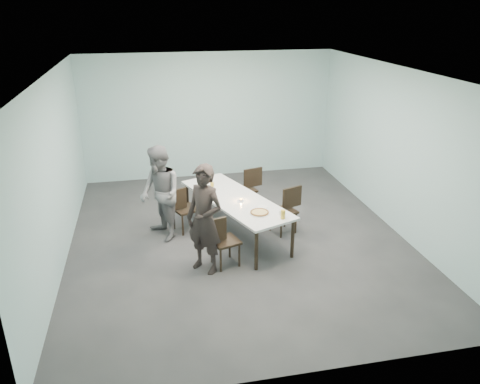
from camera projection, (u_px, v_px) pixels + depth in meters
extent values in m
plane|color=#333335|center=(238.00, 238.00, 8.65)|extent=(7.00, 7.00, 0.00)
cube|color=#A4CBCE|center=(209.00, 116.00, 11.26)|extent=(6.00, 0.02, 3.00)
cube|color=#A4CBCE|center=(303.00, 263.00, 4.91)|extent=(6.00, 0.02, 3.00)
cube|color=#A4CBCE|center=(55.00, 173.00, 7.52)|extent=(0.02, 7.00, 3.00)
cube|color=#A4CBCE|center=(396.00, 150.00, 8.65)|extent=(0.02, 7.00, 3.00)
cube|color=white|center=(237.00, 72.00, 7.52)|extent=(6.00, 7.00, 0.02)
cube|color=white|center=(235.00, 199.00, 8.49)|extent=(1.78, 2.75, 0.04)
cylinder|color=black|center=(256.00, 250.00, 7.49)|extent=(0.06, 0.06, 0.71)
cylinder|color=black|center=(187.00, 200.00, 9.39)|extent=(0.06, 0.06, 0.71)
cylinder|color=black|center=(293.00, 239.00, 7.86)|extent=(0.06, 0.06, 0.71)
cylinder|color=black|center=(219.00, 193.00, 9.76)|extent=(0.06, 0.06, 0.71)
cube|color=black|center=(225.00, 241.00, 7.62)|extent=(0.53, 0.53, 0.04)
cube|color=black|center=(214.00, 231.00, 7.45)|extent=(0.41, 0.16, 0.40)
cylinder|color=black|center=(221.00, 260.00, 7.49)|extent=(0.04, 0.04, 0.41)
cylinder|color=black|center=(212.00, 251.00, 7.77)|extent=(0.04, 0.04, 0.41)
cylinder|color=black|center=(239.00, 255.00, 7.64)|extent=(0.04, 0.04, 0.41)
cylinder|color=black|center=(230.00, 246.00, 7.92)|extent=(0.04, 0.04, 0.41)
cube|color=black|center=(186.00, 209.00, 8.80)|extent=(0.55, 0.55, 0.04)
cube|color=black|center=(176.00, 200.00, 8.61)|extent=(0.40, 0.21, 0.40)
cylinder|color=black|center=(183.00, 225.00, 8.67)|extent=(0.04, 0.04, 0.41)
cylinder|color=black|center=(174.00, 219.00, 8.92)|extent=(0.04, 0.04, 0.41)
cylinder|color=black|center=(198.00, 221.00, 8.85)|extent=(0.04, 0.04, 0.41)
cylinder|color=black|center=(190.00, 215.00, 9.11)|extent=(0.04, 0.04, 0.41)
cube|color=black|center=(283.00, 211.00, 8.72)|extent=(0.54, 0.54, 0.04)
cube|color=black|center=(292.00, 197.00, 8.72)|extent=(0.41, 0.18, 0.40)
cylinder|color=black|center=(285.00, 217.00, 9.02)|extent=(0.04, 0.04, 0.41)
cylinder|color=black|center=(296.00, 223.00, 8.75)|extent=(0.04, 0.04, 0.41)
cylinder|color=black|center=(270.00, 221.00, 8.85)|extent=(0.04, 0.04, 0.41)
cylinder|color=black|center=(281.00, 228.00, 8.58)|extent=(0.04, 0.04, 0.41)
cube|color=black|center=(245.00, 190.00, 9.71)|extent=(0.51, 0.51, 0.04)
cube|color=black|center=(253.00, 177.00, 9.70)|extent=(0.42, 0.15, 0.40)
cylinder|color=black|center=(248.00, 195.00, 10.01)|extent=(0.04, 0.04, 0.41)
cylinder|color=black|center=(256.00, 201.00, 9.73)|extent=(0.04, 0.04, 0.41)
cylinder|color=black|center=(234.00, 198.00, 9.87)|extent=(0.04, 0.04, 0.41)
cylinder|color=black|center=(241.00, 204.00, 9.59)|extent=(0.04, 0.04, 0.41)
imported|color=black|center=(205.00, 219.00, 7.31)|extent=(0.76, 0.76, 1.79)
imported|color=slate|center=(160.00, 194.00, 8.35)|extent=(0.93, 1.03, 1.74)
cylinder|color=white|center=(260.00, 213.00, 7.85)|extent=(0.34, 0.34, 0.01)
cylinder|color=#F5D58B|center=(260.00, 212.00, 7.85)|extent=(0.30, 0.30, 0.01)
torus|color=brown|center=(260.00, 212.00, 7.85)|extent=(0.32, 0.32, 0.03)
cylinder|color=white|center=(262.00, 207.00, 8.09)|extent=(0.18, 0.18, 0.01)
cylinder|color=gold|center=(283.00, 214.00, 7.64)|extent=(0.08, 0.08, 0.15)
cylinder|color=silver|center=(281.00, 213.00, 7.77)|extent=(0.08, 0.08, 0.09)
cylinder|color=silver|center=(241.00, 200.00, 8.34)|extent=(0.06, 0.06, 0.03)
cylinder|color=orange|center=(241.00, 199.00, 8.33)|extent=(0.04, 0.04, 0.01)
cylinder|color=gold|center=(212.00, 185.00, 8.99)|extent=(0.07, 0.07, 0.08)
cube|color=silver|center=(204.00, 185.00, 9.07)|extent=(0.36, 0.31, 0.01)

